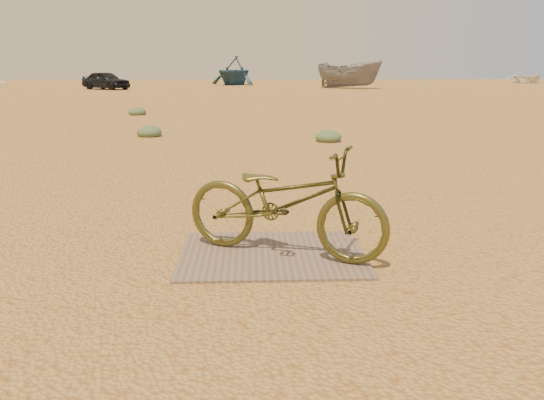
{
  "coord_description": "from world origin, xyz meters",
  "views": [
    {
      "loc": [
        -0.19,
        -3.89,
        1.62
      ],
      "look_at": [
        -0.02,
        0.5,
        0.5
      ],
      "focal_mm": 35.0,
      "sensor_mm": 36.0,
      "label": 1
    }
  ],
  "objects_px": {
    "car": "(106,80)",
    "boat_mid_right": "(349,75)",
    "boat_far_left": "(234,70)",
    "boat_far_right": "(527,77)",
    "bicycle": "(285,201)",
    "plywood_board": "(272,254)"
  },
  "relations": [
    {
      "from": "car",
      "to": "boat_far_left",
      "type": "height_order",
      "value": "boat_far_left"
    },
    {
      "from": "plywood_board",
      "to": "boat_far_left",
      "type": "relative_size",
      "value": 0.35
    },
    {
      "from": "boat_far_left",
      "to": "boat_mid_right",
      "type": "bearing_deg",
      "value": -8.61
    },
    {
      "from": "plywood_board",
      "to": "car",
      "type": "xyz_separation_m",
      "value": [
        -10.21,
        33.61,
        0.61
      ]
    },
    {
      "from": "plywood_board",
      "to": "boat_far_right",
      "type": "distance_m",
      "value": 53.27
    },
    {
      "from": "car",
      "to": "boat_far_left",
      "type": "xyz_separation_m",
      "value": [
        8.65,
        8.26,
        0.6
      ]
    },
    {
      "from": "plywood_board",
      "to": "boat_mid_right",
      "type": "distance_m",
      "value": 35.45
    },
    {
      "from": "plywood_board",
      "to": "boat_far_left",
      "type": "xyz_separation_m",
      "value": [
        -1.56,
        41.87,
        1.21
      ]
    },
    {
      "from": "car",
      "to": "boat_mid_right",
      "type": "relative_size",
      "value": 0.72
    },
    {
      "from": "car",
      "to": "boat_far_right",
      "type": "bearing_deg",
      "value": -37.63
    },
    {
      "from": "bicycle",
      "to": "boat_far_left",
      "type": "xyz_separation_m",
      "value": [
        -1.66,
        41.9,
        0.72
      ]
    },
    {
      "from": "boat_far_left",
      "to": "boat_far_right",
      "type": "relative_size",
      "value": 0.92
    },
    {
      "from": "boat_mid_right",
      "to": "bicycle",
      "type": "bearing_deg",
      "value": -155.41
    },
    {
      "from": "car",
      "to": "boat_mid_right",
      "type": "bearing_deg",
      "value": -53.2
    },
    {
      "from": "car",
      "to": "boat_mid_right",
      "type": "distance_m",
      "value": 17.18
    },
    {
      "from": "bicycle",
      "to": "boat_far_right",
      "type": "relative_size",
      "value": 0.36
    },
    {
      "from": "boat_mid_right",
      "to": "boat_far_right",
      "type": "distance_m",
      "value": 22.47
    },
    {
      "from": "plywood_board",
      "to": "boat_far_left",
      "type": "distance_m",
      "value": 41.91
    },
    {
      "from": "car",
      "to": "boat_far_right",
      "type": "distance_m",
      "value": 38.54
    },
    {
      "from": "boat_far_right",
      "to": "boat_far_left",
      "type": "bearing_deg",
      "value": -152.68
    },
    {
      "from": "boat_mid_right",
      "to": "boat_far_right",
      "type": "relative_size",
      "value": 1.0
    },
    {
      "from": "bicycle",
      "to": "car",
      "type": "xyz_separation_m",
      "value": [
        -10.32,
        33.64,
        0.12
      ]
    }
  ]
}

